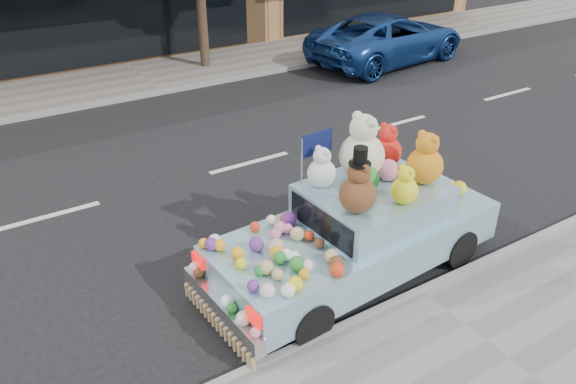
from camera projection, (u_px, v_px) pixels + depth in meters
ground at (250, 163)px, 11.58m from camera, size 120.00×120.00×0.00m
near_sidewalk at (508, 361)px, 6.74m from camera, size 60.00×3.00×0.12m
far_sidewalk at (143, 78)px, 16.37m from camera, size 60.00×3.00×0.12m
near_kerb at (420, 293)px, 7.85m from camera, size 60.00×0.12×0.13m
far_kerb at (162, 92)px, 15.26m from camera, size 60.00×0.12×0.13m
car_blue at (388, 38)px, 17.65m from camera, size 5.73×3.21×1.51m
art_car at (358, 224)px, 8.02m from camera, size 4.58×2.02×2.31m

